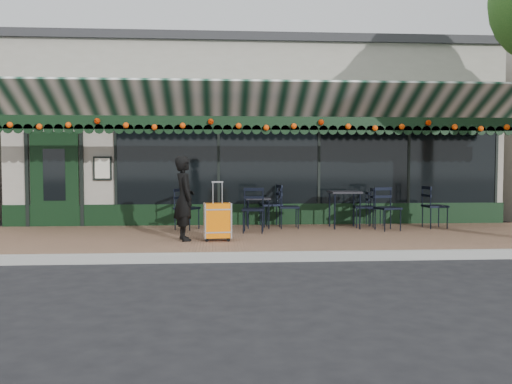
{
  "coord_description": "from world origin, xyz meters",
  "views": [
    {
      "loc": [
        -1.0,
        -8.87,
        1.61
      ],
      "look_at": [
        -0.28,
        1.6,
        1.06
      ],
      "focal_mm": 38.0,
      "sensor_mm": 36.0,
      "label": 1
    }
  ],
  "objects": [
    {
      "name": "sidewalk",
      "position": [
        0.0,
        2.0,
        0.07
      ],
      "size": [
        18.0,
        4.0,
        0.15
      ],
      "primitive_type": "cube",
      "color": "brown",
      "rests_on": "ground"
    },
    {
      "name": "cafe_table_a",
      "position": [
        1.84,
        3.17,
        0.9
      ],
      "size": [
        0.68,
        0.68,
        0.84
      ],
      "color": "black",
      "rests_on": "sidewalk"
    },
    {
      "name": "chair_b_front",
      "position": [
        -0.27,
        2.5,
        0.63
      ],
      "size": [
        0.53,
        0.53,
        0.96
      ],
      "primitive_type": null,
      "rotation": [
        0.0,
        0.0,
        -0.12
      ],
      "color": "black",
      "rests_on": "sidewalk"
    },
    {
      "name": "chair_b_right",
      "position": [
        0.59,
        3.26,
        0.61
      ],
      "size": [
        0.47,
        0.47,
        0.93
      ],
      "primitive_type": null,
      "rotation": [
        0.0,
        0.0,
        1.55
      ],
      "color": "black",
      "rests_on": "sidewalk"
    },
    {
      "name": "curb",
      "position": [
        0.0,
        -0.08,
        0.07
      ],
      "size": [
        18.0,
        0.16,
        0.15
      ],
      "primitive_type": "cube",
      "color": "#9E9E99",
      "rests_on": "ground"
    },
    {
      "name": "woman",
      "position": [
        -1.65,
        1.42,
        0.95
      ],
      "size": [
        0.53,
        0.67,
        1.6
      ],
      "primitive_type": "imported",
      "rotation": [
        0.0,
        0.0,
        1.86
      ],
      "color": "black",
      "rests_on": "sidewalk"
    },
    {
      "name": "chair_solo",
      "position": [
        -1.7,
        3.15,
        0.61
      ],
      "size": [
        0.63,
        0.63,
        0.92
      ],
      "primitive_type": null,
      "rotation": [
        0.0,
        0.0,
        1.06
      ],
      "color": "black",
      "rests_on": "sidewalk"
    },
    {
      "name": "restaurant_building",
      "position": [
        0.0,
        7.84,
        2.27
      ],
      "size": [
        12.0,
        9.6,
        4.5
      ],
      "color": "gray",
      "rests_on": "ground"
    },
    {
      "name": "ground",
      "position": [
        0.0,
        0.0,
        0.0
      ],
      "size": [
        80.0,
        80.0,
        0.0
      ],
      "primitive_type": "plane",
      "color": "black",
      "rests_on": "ground"
    },
    {
      "name": "cafe_table_b",
      "position": [
        -0.11,
        3.37,
        0.76
      ],
      "size": [
        0.55,
        0.55,
        0.68
      ],
      "color": "black",
      "rests_on": "sidewalk"
    },
    {
      "name": "chair_b_left",
      "position": [
        0.2,
        3.61,
        0.64
      ],
      "size": [
        0.56,
        0.56,
        0.98
      ],
      "primitive_type": null,
      "rotation": [
        0.0,
        0.0,
        -1.41
      ],
      "color": "black",
      "rests_on": "sidewalk"
    },
    {
      "name": "chair_a_left",
      "position": [
        2.31,
        3.28,
        0.61
      ],
      "size": [
        0.5,
        0.5,
        0.91
      ],
      "primitive_type": null,
      "rotation": [
        0.0,
        0.0,
        -1.67
      ],
      "color": "black",
      "rests_on": "sidewalk"
    },
    {
      "name": "chair_a_right",
      "position": [
        2.67,
        3.59,
        0.55
      ],
      "size": [
        0.44,
        0.44,
        0.81
      ],
      "primitive_type": null,
      "rotation": [
        0.0,
        0.0,
        1.48
      ],
      "color": "black",
      "rests_on": "sidewalk"
    },
    {
      "name": "suitcase",
      "position": [
        -1.02,
        1.3,
        0.52
      ],
      "size": [
        0.51,
        0.32,
        1.11
      ],
      "rotation": [
        0.0,
        0.0,
        0.1
      ],
      "color": "orange",
      "rests_on": "sidewalk"
    },
    {
      "name": "chair_a_front",
      "position": [
        2.68,
        2.66,
        0.63
      ],
      "size": [
        0.58,
        0.58,
        0.95
      ],
      "primitive_type": null,
      "rotation": [
        0.0,
        0.0,
        0.25
      ],
      "color": "black",
      "rests_on": "sidewalk"
    },
    {
      "name": "chair_a_extra",
      "position": [
        3.88,
        3.02,
        0.63
      ],
      "size": [
        0.53,
        0.53,
        0.97
      ],
      "primitive_type": null,
      "rotation": [
        0.0,
        0.0,
        1.66
      ],
      "color": "black",
      "rests_on": "sidewalk"
    }
  ]
}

